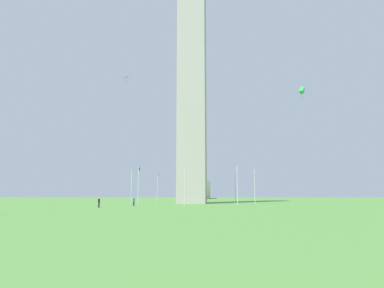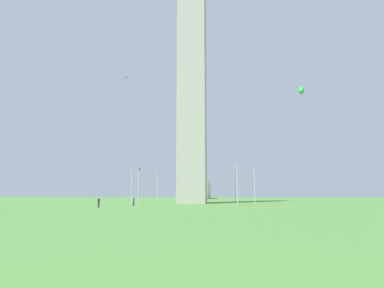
% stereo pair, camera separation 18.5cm
% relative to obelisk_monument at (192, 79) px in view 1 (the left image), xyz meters
% --- Properties ---
extents(ground_plane, '(260.00, 260.00, 0.00)m').
position_rel_obelisk_monument_xyz_m(ground_plane, '(0.00, 0.00, -28.88)').
color(ground_plane, '#548C3D').
extents(obelisk_monument, '(6.35, 6.35, 57.76)m').
position_rel_obelisk_monument_xyz_m(obelisk_monument, '(0.00, 0.00, 0.00)').
color(obelisk_monument, '#A8A399').
rests_on(obelisk_monument, ground).
extents(flagpole_n, '(1.12, 0.14, 7.61)m').
position_rel_obelisk_monument_xyz_m(flagpole_n, '(14.00, 0.00, -24.69)').
color(flagpole_n, silver).
rests_on(flagpole_n, ground).
extents(flagpole_ne, '(1.12, 0.14, 7.61)m').
position_rel_obelisk_monument_xyz_m(flagpole_ne, '(9.92, 9.86, -24.69)').
color(flagpole_ne, silver).
rests_on(flagpole_ne, ground).
extents(flagpole_e, '(1.12, 0.14, 7.61)m').
position_rel_obelisk_monument_xyz_m(flagpole_e, '(0.06, 13.94, -24.69)').
color(flagpole_e, silver).
rests_on(flagpole_e, ground).
extents(flagpole_se, '(1.12, 0.14, 7.61)m').
position_rel_obelisk_monument_xyz_m(flagpole_se, '(-9.80, 9.86, -24.69)').
color(flagpole_se, silver).
rests_on(flagpole_se, ground).
extents(flagpole_s, '(1.12, 0.14, 7.61)m').
position_rel_obelisk_monument_xyz_m(flagpole_s, '(-13.88, 0.00, -24.69)').
color(flagpole_s, silver).
rests_on(flagpole_s, ground).
extents(flagpole_sw, '(1.12, 0.14, 7.61)m').
position_rel_obelisk_monument_xyz_m(flagpole_sw, '(-9.80, -9.86, -24.69)').
color(flagpole_sw, silver).
rests_on(flagpole_sw, ground).
extents(flagpole_w, '(1.12, 0.14, 7.61)m').
position_rel_obelisk_monument_xyz_m(flagpole_w, '(0.06, -13.94, -24.69)').
color(flagpole_w, silver).
rests_on(flagpole_w, ground).
extents(flagpole_nw, '(1.12, 0.14, 7.61)m').
position_rel_obelisk_monument_xyz_m(flagpole_nw, '(9.92, -9.86, -24.69)').
color(flagpole_nw, silver).
rests_on(flagpole_nw, ground).
extents(person_black_shirt, '(0.32, 0.32, 1.61)m').
position_rel_obelisk_monument_xyz_m(person_black_shirt, '(-24.66, 12.47, -28.09)').
color(person_black_shirt, '#2D2D38').
rests_on(person_black_shirt, ground).
extents(person_blue_shirt, '(0.32, 0.32, 1.64)m').
position_rel_obelisk_monument_xyz_m(person_blue_shirt, '(-16.96, 8.83, -28.07)').
color(person_blue_shirt, '#2D2D38').
rests_on(person_blue_shirt, ground).
extents(kite_blue_diamond, '(1.52, 1.51, 1.89)m').
position_rel_obelisk_monument_xyz_m(kite_blue_diamond, '(-7.49, 13.59, -1.66)').
color(kite_blue_diamond, blue).
extents(kite_green_box, '(1.29, 1.03, 2.26)m').
position_rel_obelisk_monument_xyz_m(kite_green_box, '(-25.88, -19.54, -10.95)').
color(kite_green_box, green).
extents(distant_building, '(29.46, 10.98, 7.66)m').
position_rel_obelisk_monument_xyz_m(distant_building, '(79.16, 5.85, -25.05)').
color(distant_building, beige).
rests_on(distant_building, ground).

